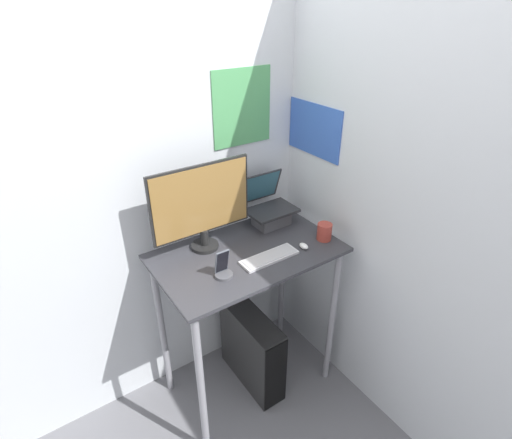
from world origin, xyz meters
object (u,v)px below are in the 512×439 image
at_px(keyboard, 269,257).
at_px(computer_tower, 252,349).
at_px(laptop, 269,211).
at_px(mouse, 304,246).
at_px(cell_phone, 223,270).
at_px(monitor, 202,206).

distance_m(keyboard, computer_tower, 0.78).
xyz_separation_m(laptop, mouse, (-0.01, -0.33, -0.07)).
bearing_deg(cell_phone, computer_tower, 26.85).
distance_m(laptop, monitor, 0.48).
relative_size(laptop, cell_phone, 1.99).
height_order(monitor, keyboard, monitor).
relative_size(keyboard, cell_phone, 2.17).
height_order(cell_phone, computer_tower, cell_phone).
xyz_separation_m(mouse, cell_phone, (-0.49, 0.03, 0.02)).
xyz_separation_m(monitor, keyboard, (0.23, -0.29, -0.25)).
relative_size(keyboard, computer_tower, 0.60).
bearing_deg(cell_phone, monitor, 80.53).
relative_size(monitor, keyboard, 1.75).
bearing_deg(keyboard, monitor, 128.24).
bearing_deg(laptop, mouse, -91.41).
bearing_deg(monitor, cell_phone, -99.47).
xyz_separation_m(laptop, cell_phone, (-0.49, -0.30, -0.04)).
bearing_deg(laptop, monitor, -177.54).
height_order(keyboard, computer_tower, keyboard).
xyz_separation_m(keyboard, computer_tower, (-0.03, 0.13, -0.77)).
relative_size(laptop, mouse, 4.88).
distance_m(cell_phone, computer_tower, 0.85).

